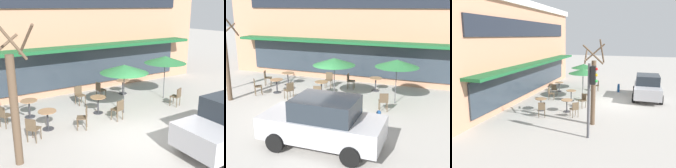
# 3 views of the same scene
# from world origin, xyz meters

# --- Properties ---
(ground_plane) EXTENTS (80.00, 80.00, 0.00)m
(ground_plane) POSITION_xyz_m (0.00, 0.00, 0.00)
(ground_plane) COLOR #ADA8A0
(building_facade) EXTENTS (17.30, 9.10, 7.03)m
(building_facade) POSITION_xyz_m (0.00, 9.96, 3.51)
(building_facade) COLOR tan
(building_facade) RESTS_ON ground
(cafe_table_near_wall) EXTENTS (0.70, 0.70, 0.76)m
(cafe_table_near_wall) POSITION_xyz_m (2.15, 4.46, 0.52)
(cafe_table_near_wall) COLOR #333338
(cafe_table_near_wall) RESTS_ON ground
(cafe_table_streetside) EXTENTS (0.70, 0.70, 0.76)m
(cafe_table_streetside) POSITION_xyz_m (-3.12, 3.80, 0.52)
(cafe_table_streetside) COLOR #333338
(cafe_table_streetside) RESTS_ON ground
(cafe_table_by_tree) EXTENTS (0.70, 0.70, 0.76)m
(cafe_table_by_tree) POSITION_xyz_m (-2.88, 2.19, 0.52)
(cafe_table_by_tree) COLOR #333338
(cafe_table_by_tree) RESTS_ON ground
(cafe_table_mid_patio) EXTENTS (0.70, 0.70, 0.76)m
(cafe_table_mid_patio) POSITION_xyz_m (-0.39, 2.65, 0.52)
(cafe_table_mid_patio) COLOR #333338
(cafe_table_mid_patio) RESTS_ON ground
(patio_umbrella_green_folded) EXTENTS (2.10, 2.10, 2.20)m
(patio_umbrella_green_folded) POSITION_xyz_m (3.54, 2.73, 2.02)
(patio_umbrella_green_folded) COLOR #4C4C51
(patio_umbrella_green_folded) RESTS_ON ground
(patio_umbrella_cream_folded) EXTENTS (2.10, 2.10, 2.20)m
(patio_umbrella_cream_folded) POSITION_xyz_m (0.58, 2.06, 2.02)
(patio_umbrella_cream_folded) COLOR #4C4C51
(patio_umbrella_cream_folded) RESTS_ON ground
(cafe_chair_0) EXTENTS (0.53, 0.53, 0.89)m
(cafe_chair_0) POSITION_xyz_m (-4.25, 3.26, 0.53)
(cafe_chair_0) COLOR brown
(cafe_chair_0) RESTS_ON ground
(cafe_chair_1) EXTENTS (0.55, 0.55, 0.89)m
(cafe_chair_1) POSITION_xyz_m (-1.68, 1.48, 0.53)
(cafe_chair_1) COLOR brown
(cafe_chair_1) RESTS_ON ground
(cafe_chair_2) EXTENTS (0.51, 0.51, 0.89)m
(cafe_chair_2) POSITION_xyz_m (3.22, 1.47, 0.53)
(cafe_chair_2) COLOR brown
(cafe_chair_2) RESTS_ON ground
(cafe_chair_3) EXTENTS (0.45, 0.45, 0.89)m
(cafe_chair_3) POSITION_xyz_m (-0.58, 4.17, 0.53)
(cafe_chair_3) COLOR brown
(cafe_chair_3) RESTS_ON ground
(cafe_chair_4) EXTENTS (0.56, 0.56, 0.89)m
(cafe_chair_4) POSITION_xyz_m (-3.67, 1.47, 0.53)
(cafe_chair_4) COLOR brown
(cafe_chair_4) RESTS_ON ground
(cafe_chair_5) EXTENTS (0.49, 0.49, 0.89)m
(cafe_chair_5) POSITION_xyz_m (-0.07, 1.50, 0.53)
(cafe_chair_5) COLOR brown
(cafe_chair_5) RESTS_ON ground
(cafe_chair_6) EXTENTS (0.43, 0.43, 0.89)m
(cafe_chair_6) POSITION_xyz_m (0.65, 4.34, 0.53)
(cafe_chair_6) COLOR brown
(cafe_chair_6) RESTS_ON ground
(parked_sedan) EXTENTS (4.22, 2.06, 1.76)m
(parked_sedan) POSITION_xyz_m (1.96, -2.48, 0.88)
(parked_sedan) COLOR #B7B7BC
(parked_sedan) RESTS_ON ground
(street_tree) EXTENTS (1.19, 1.17, 4.41)m
(street_tree) POSITION_xyz_m (-4.46, 0.28, 1.96)
(street_tree) COLOR brown
(street_tree) RESTS_ON ground
(fire_hydrant) EXTENTS (0.36, 0.20, 0.71)m
(fire_hydrant) POSITION_xyz_m (3.39, -0.29, 0.35)
(fire_hydrant) COLOR #1E4C8C
(fire_hydrant) RESTS_ON ground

